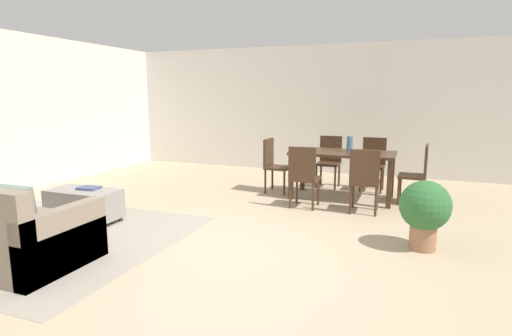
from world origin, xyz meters
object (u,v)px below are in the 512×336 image
(dining_chair_near_right, at_px, (365,177))
(dining_chair_far_right, at_px, (373,161))
(dining_chair_near_left, at_px, (304,174))
(dining_chair_head_east, at_px, (418,171))
(dining_chair_head_west, at_px, (274,162))
(potted_plant, at_px, (425,209))
(dining_table, at_px, (343,158))
(ottoman_table, at_px, (84,204))
(vase_centerpiece, at_px, (350,144))
(book_on_ottoman, at_px, (89,188))
(dining_chair_far_left, at_px, (329,158))

(dining_chair_near_right, bearing_deg, dining_chair_far_right, 91.04)
(dining_chair_near_left, relative_size, dining_chair_head_east, 1.00)
(dining_chair_near_left, height_order, dining_chair_head_east, same)
(dining_chair_head_west, height_order, potted_plant, dining_chair_head_west)
(dining_table, distance_m, dining_chair_head_east, 1.15)
(dining_chair_near_left, xyz_separation_m, dining_chair_head_east, (1.57, 0.84, 0.00))
(dining_chair_far_right, xyz_separation_m, potted_plant, (0.79, -2.74, -0.07))
(dining_chair_near_right, bearing_deg, dining_chair_near_left, -178.49)
(dining_chair_far_right, bearing_deg, dining_chair_head_east, -46.11)
(dining_chair_near_right, relative_size, dining_chair_head_west, 1.00)
(dining_table, xyz_separation_m, dining_chair_near_right, (0.43, -0.79, -0.14))
(ottoman_table, height_order, vase_centerpiece, vase_centerpiece)
(dining_chair_near_left, xyz_separation_m, dining_chair_far_right, (0.84, 1.60, 0.00))
(ottoman_table, xyz_separation_m, dining_chair_near_left, (2.52, 1.68, 0.27))
(dining_chair_far_right, height_order, book_on_ottoman, dining_chair_far_right)
(book_on_ottoman, relative_size, potted_plant, 0.34)
(dining_chair_far_left, distance_m, book_on_ottoman, 4.12)
(dining_chair_head_west, bearing_deg, book_on_ottoman, -125.04)
(vase_centerpiece, distance_m, book_on_ottoman, 3.90)
(dining_chair_near_left, height_order, dining_chair_far_left, same)
(dining_chair_far_left, bearing_deg, vase_centerpiece, -59.61)
(ottoman_table, distance_m, book_on_ottoman, 0.22)
(dining_chair_head_east, xyz_separation_m, dining_chair_head_west, (-2.31, -0.01, 0.00))
(book_on_ottoman, bearing_deg, vase_centerpiece, 39.27)
(ottoman_table, height_order, dining_chair_far_right, dining_chair_far_right)
(dining_chair_near_right, height_order, dining_chair_head_east, same)
(ottoman_table, distance_m, potted_plant, 4.18)
(dining_chair_head_east, relative_size, vase_centerpiece, 3.66)
(book_on_ottoman, xyz_separation_m, potted_plant, (4.09, 0.49, -0.00))
(ottoman_table, xyz_separation_m, dining_table, (2.95, 2.49, 0.42))
(dining_chair_near_right, bearing_deg, ottoman_table, -153.27)
(dining_chair_near_left, relative_size, vase_centerpiece, 3.66)
(dining_table, bearing_deg, dining_chair_far_right, 62.96)
(dining_chair_head_west, bearing_deg, dining_table, -1.38)
(ottoman_table, distance_m, dining_chair_near_right, 3.80)
(dining_chair_near_right, height_order, potted_plant, dining_chair_near_right)
(dining_chair_near_right, relative_size, dining_chair_far_left, 1.00)
(dining_table, xyz_separation_m, vase_centerpiece, (0.10, 0.02, 0.22))
(dining_chair_near_right, bearing_deg, dining_chair_head_west, 153.17)
(dining_chair_far_right, distance_m, vase_centerpiece, 0.91)
(vase_centerpiece, bearing_deg, dining_chair_near_left, -122.68)
(dining_chair_far_right, xyz_separation_m, book_on_ottoman, (-3.31, -3.23, -0.07))
(ottoman_table, distance_m, dining_chair_head_west, 3.09)
(potted_plant, bearing_deg, dining_chair_head_west, 140.17)
(vase_centerpiece, bearing_deg, dining_chair_head_west, 179.52)
(potted_plant, bearing_deg, vase_centerpiece, 119.14)
(dining_chair_far_left, xyz_separation_m, vase_centerpiece, (0.47, -0.79, 0.37))
(dining_chair_near_left, xyz_separation_m, book_on_ottoman, (-2.47, -1.63, -0.07))
(dining_chair_head_east, bearing_deg, book_on_ottoman, -148.56)
(dining_table, height_order, dining_chair_head_west, dining_chair_head_west)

